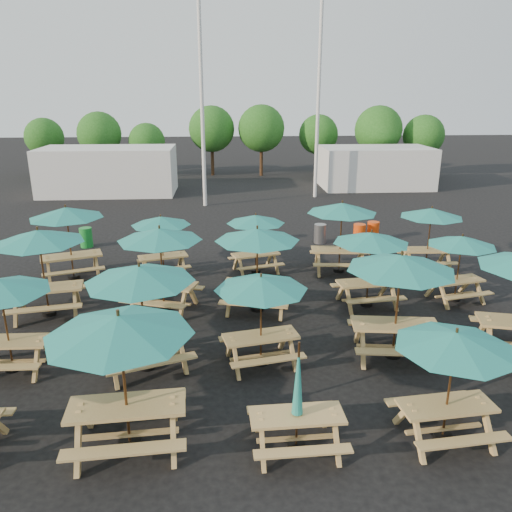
{
  "coord_description": "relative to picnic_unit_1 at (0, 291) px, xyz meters",
  "views": [
    {
      "loc": [
        -0.98,
        -13.29,
        5.97
      ],
      "look_at": [
        0.0,
        1.5,
        1.1
      ],
      "focal_mm": 35.0,
      "sensor_mm": 36.0,
      "label": 1
    }
  ],
  "objects": [
    {
      "name": "waste_bin_2",
      "position": [
        8.8,
        9.46,
        -1.53
      ],
      "size": [
        0.49,
        0.49,
        0.79
      ],
      "primitive_type": "cylinder",
      "color": "gray",
      "rests_on": "ground"
    },
    {
      "name": "tree_4",
      "position": [
        7.71,
        27.28,
        1.53
      ],
      "size": [
        3.41,
        3.41,
        5.17
      ],
      "color": "#382314",
      "rests_on": "ground"
    },
    {
      "name": "picnic_unit_2",
      "position": [
        -0.15,
        2.95,
        0.26
      ],
      "size": [
        2.82,
        2.82,
        2.5
      ],
      "rotation": [
        0.0,
        0.0,
        0.19
      ],
      "color": "#AA834B",
      "rests_on": "ground"
    },
    {
      "name": "tree_0",
      "position": [
        -8.26,
        28.27,
        0.91
      ],
      "size": [
        2.8,
        2.8,
        4.24
      ],
      "color": "#382314",
      "rests_on": "ground"
    },
    {
      "name": "waste_bin_1",
      "position": [
        5.96,
        9.7,
        -1.53
      ],
      "size": [
        0.49,
        0.49,
        0.79
      ],
      "primitive_type": "cylinder",
      "color": "gray",
      "rests_on": "ground"
    },
    {
      "name": "event_tent_0",
      "position": [
        -2.19,
        21.02,
        -0.52
      ],
      "size": [
        8.0,
        4.0,
        2.8
      ],
      "primitive_type": "cube",
      "color": "silver",
      "rests_on": "ground"
    },
    {
      "name": "tree_2",
      "position": [
        -0.58,
        26.68,
        0.7
      ],
      "size": [
        2.59,
        2.59,
        3.93
      ],
      "color": "#382314",
      "rests_on": "ground"
    },
    {
      "name": "picnic_unit_3",
      "position": [
        -0.27,
        5.87,
        0.23
      ],
      "size": [
        3.03,
        3.03,
        2.47
      ],
      "rotation": [
        0.0,
        0.0,
        0.34
      ],
      "color": "#AA834B",
      "rests_on": "ground"
    },
    {
      "name": "waste_bin_4",
      "position": [
        11.11,
        9.72,
        -1.53
      ],
      "size": [
        0.49,
        0.49,
        0.79
      ],
      "primitive_type": "cylinder",
      "color": "#EC450D",
      "rests_on": "ground"
    },
    {
      "name": "picnic_unit_8",
      "position": [
        6.02,
        -3.02,
        -1.07
      ],
      "size": [
        1.68,
        1.48,
        2.08
      ],
      "rotation": [
        0.0,
        0.0,
        0.04
      ],
      "color": "#AA834B",
      "rests_on": "ground"
    },
    {
      "name": "picnic_unit_13",
      "position": [
        8.77,
        0.04,
        0.3
      ],
      "size": [
        2.74,
        2.74,
        2.55
      ],
      "rotation": [
        0.0,
        0.0,
        -0.13
      ],
      "color": "#AA834B",
      "rests_on": "ground"
    },
    {
      "name": "tree_3",
      "position": [
        4.06,
        27.74,
        1.48
      ],
      "size": [
        3.36,
        3.36,
        5.09
      ],
      "color": "#382314",
      "rests_on": "ground"
    },
    {
      "name": "tree_7",
      "position": [
        19.43,
        25.95,
        1.07
      ],
      "size": [
        2.95,
        2.95,
        4.48
      ],
      "color": "#382314",
      "rests_on": "ground"
    },
    {
      "name": "picnic_unit_11",
      "position": [
        5.9,
        6.08,
        -0.13
      ],
      "size": [
        2.46,
        2.46,
        2.06
      ],
      "rotation": [
        0.0,
        0.0,
        0.28
      ],
      "color": "#AA834B",
      "rests_on": "ground"
    },
    {
      "name": "picnic_unit_9",
      "position": [
        5.61,
        -0.1,
        -0.04
      ],
      "size": [
        2.47,
        2.47,
        2.16
      ],
      "rotation": [
        0.0,
        0.0,
        0.21
      ],
      "color": "#AA834B",
      "rests_on": "ground"
    },
    {
      "name": "ground",
      "position": [
        5.81,
        3.02,
        -1.92
      ],
      "size": [
        120.0,
        120.0,
        0.0
      ],
      "primitive_type": "plane",
      "color": "black",
      "rests_on": "ground"
    },
    {
      "name": "tree_1",
      "position": [
        -3.94,
        26.93,
        1.23
      ],
      "size": [
        3.11,
        3.11,
        4.72
      ],
      "color": "#382314",
      "rests_on": "ground"
    },
    {
      "name": "picnic_unit_18",
      "position": [
        11.71,
        3.18,
        -0.15
      ],
      "size": [
        2.35,
        2.35,
        2.04
      ],
      "rotation": [
        0.0,
        0.0,
        0.23
      ],
      "color": "#AA834B",
      "rests_on": "ground"
    },
    {
      "name": "waste_bin_3",
      "position": [
        10.43,
        9.37,
        -1.53
      ],
      "size": [
        0.49,
        0.49,
        0.79
      ],
      "primitive_type": "cylinder",
      "color": "#EC450D",
      "rests_on": "ground"
    },
    {
      "name": "tree_5",
      "position": [
        12.03,
        27.7,
        1.05
      ],
      "size": [
        2.94,
        2.94,
        4.45
      ],
      "color": "#382314",
      "rests_on": "ground"
    },
    {
      "name": "picnic_unit_19",
      "position": [
        11.94,
        5.99,
        0.02
      ],
      "size": [
        2.25,
        2.25,
        2.23
      ],
      "rotation": [
        0.0,
        0.0,
        -0.05
      ],
      "color": "#AA834B",
      "rests_on": "ground"
    },
    {
      "name": "picnic_unit_6",
      "position": [
        3.05,
        3.11,
        0.21
      ],
      "size": [
        2.99,
        2.99,
        2.45
      ],
      "rotation": [
        0.0,
        0.0,
        -0.33
      ],
      "color": "#AA834B",
      "rests_on": "ground"
    },
    {
      "name": "waste_bin_0",
      "position": [
        -0.75,
        9.52,
        -1.53
      ],
      "size": [
        0.49,
        0.49,
        0.79
      ],
      "primitive_type": "cylinder",
      "color": "#18862D",
      "rests_on": "ground"
    },
    {
      "name": "picnic_unit_4",
      "position": [
        3.09,
        -2.78,
        0.31
      ],
      "size": [
        2.64,
        2.64,
        2.56
      ],
      "rotation": [
        0.0,
        0.0,
        0.07
      ],
      "color": "#AA834B",
      "rests_on": "ground"
    },
    {
      "name": "picnic_unit_10",
      "position": [
        5.73,
        2.89,
        0.21
      ],
      "size": [
        2.82,
        2.82,
        2.45
      ],
      "rotation": [
        0.0,
        0.0,
        -0.22
      ],
      "color": "#AA834B",
      "rests_on": "ground"
    },
    {
      "name": "picnic_unit_1",
      "position": [
        0.0,
        0.0,
        0.0
      ],
      "size": [
        2.16,
        2.16,
        2.21
      ],
      "rotation": [
        0.0,
        0.0,
        -0.02
      ],
      "color": "#AA834B",
      "rests_on": "ground"
    },
    {
      "name": "mast_0",
      "position": [
        3.81,
        17.02,
        4.08
      ],
      "size": [
        0.2,
        0.2,
        12.0
      ],
      "primitive_type": "cylinder",
      "color": "silver",
      "rests_on": "ground"
    },
    {
      "name": "picnic_unit_7",
      "position": [
        2.73,
        6.03,
        -0.12
      ],
      "size": [
        2.48,
        2.48,
        2.07
      ],
      "rotation": [
        0.0,
        0.0,
        0.29
      ],
      "color": "#AA834B",
      "rests_on": "ground"
    },
    {
      "name": "picnic_unit_12",
      "position": [
        8.7,
        -2.94,
        -0.05
      ],
      "size": [
        2.27,
        2.27,
        2.16
      ],
      "rotation": [
        0.0,
        0.0,
        0.1
      ],
      "color": "#AA834B",
      "rests_on": "ground"
    },
    {
      "name": "picnic_unit_15",
      "position": [
        8.81,
        5.95,
        0.23
      ],
      "size": [
        2.58,
        2.58,
        2.47
      ],
      "rotation": [
        0.0,
        0.0,
        -0.09
      ],
      "color": "#AA834B",
      "rests_on": "ground"
    },
    {
      "name": "mast_1",
      "position": [
        10.31,
        19.02,
        4.08
      ],
      "size": [
        0.2,
        0.2,
        12.0
      ],
      "primitive_type": "cylinder",
      "color": "silver",
      "rests_on": "ground"
    },
    {
      "name": "picnic_unit_14",
      "position": [
        8.97,
        3.0,
        0.04
      ],
      "size": [
        2.41,
        2.41,
        2.25
      ],
      "rotation": [
        0.0,
        0.0,
        0.12
      ],
      "color": "#AA834B",
      "rests_on": "ground"
    },
    {
      "name": "tree_6",
      "position": [
        16.04,
        25.92,
        1.5
      ],
      "size": [
        3.38,
        3.38,
        5.13
      ],
      "color": "#382314",
      "rests_on": "ground"
    },
    {
      "name": "picnic_unit_5",
      "position": [
        3.0,
        -0.12,
        0.23
      ],
      "size": [
        3.04,
        3.04,
        2.47
      ],
      "rotation": [
        0.0,
        0.0,
        0.34
      ],
      "color": "#AA834B",
      "rests_on": "ground"
    },
    {
      "name": "event_tent_1",
      "position": [
        14.81,
        22.02,
        -0.62
      ],
      "size": [
        7.0,
        4.0,
        2.6
      ],
      "primitive_type": "cube",
      "color": "silver",
      "rests_on": "ground"
    }
  ]
}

